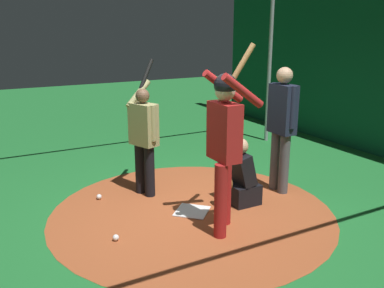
{
  "coord_description": "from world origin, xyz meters",
  "views": [
    {
      "loc": [
        2.48,
        4.55,
        2.4
      ],
      "look_at": [
        0.0,
        0.0,
        0.95
      ],
      "focal_mm": 39.22,
      "sensor_mm": 36.0,
      "label": 1
    }
  ],
  "objects": [
    {
      "name": "baseball_0",
      "position": [
        0.97,
        -1.01,
        0.04
      ],
      "size": [
        0.07,
        0.07,
        0.07
      ],
      "primitive_type": "sphere",
      "color": "white",
      "rests_on": "dirt_circle"
    },
    {
      "name": "umpire",
      "position": [
        -1.52,
        -0.05,
        1.05
      ],
      "size": [
        0.23,
        0.49,
        1.86
      ],
      "color": "#4C4C51",
      "rests_on": "ground"
    },
    {
      "name": "baseball_1",
      "position": [
        1.16,
        0.27,
        0.04
      ],
      "size": [
        0.07,
        0.07,
        0.07
      ],
      "primitive_type": "sphere",
      "color": "white",
      "rests_on": "dirt_circle"
    },
    {
      "name": "catcher",
      "position": [
        -0.72,
        0.07,
        0.37
      ],
      "size": [
        0.58,
        0.4,
        0.95
      ],
      "color": "black",
      "rests_on": "ground"
    },
    {
      "name": "home_plate",
      "position": [
        0.0,
        0.0,
        0.01
      ],
      "size": [
        0.59,
        0.59,
        0.01
      ],
      "primitive_type": "cube",
      "rotation": [
        0.0,
        0.0,
        0.79
      ],
      "color": "white",
      "rests_on": "dirt_circle"
    },
    {
      "name": "dirt_circle",
      "position": [
        0.0,
        0.0,
        0.0
      ],
      "size": [
        3.77,
        3.77,
        0.01
      ],
      "primitive_type": "cylinder",
      "color": "#9E4C28",
      "rests_on": "ground"
    },
    {
      "name": "visitor",
      "position": [
        0.3,
        -0.89,
        0.91
      ],
      "size": [
        0.53,
        0.59,
        1.96
      ],
      "rotation": [
        0.0,
        0.0,
        0.35
      ],
      "color": "black",
      "rests_on": "ground"
    },
    {
      "name": "batter",
      "position": [
        -0.1,
        0.62,
        1.17
      ],
      "size": [
        0.68,
        0.49,
        2.22
      ],
      "color": "maroon",
      "rests_on": "ground"
    },
    {
      "name": "cage_frame",
      "position": [
        0.0,
        0.0,
        2.18
      ],
      "size": [
        6.47,
        5.02,
        3.05
      ],
      "color": "gray",
      "rests_on": "ground"
    },
    {
      "name": "ground_plane",
      "position": [
        0.0,
        0.0,
        0.0
      ],
      "size": [
        27.15,
        27.15,
        0.0
      ],
      "primitive_type": "plane",
      "color": "#1E6B2D"
    }
  ]
}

